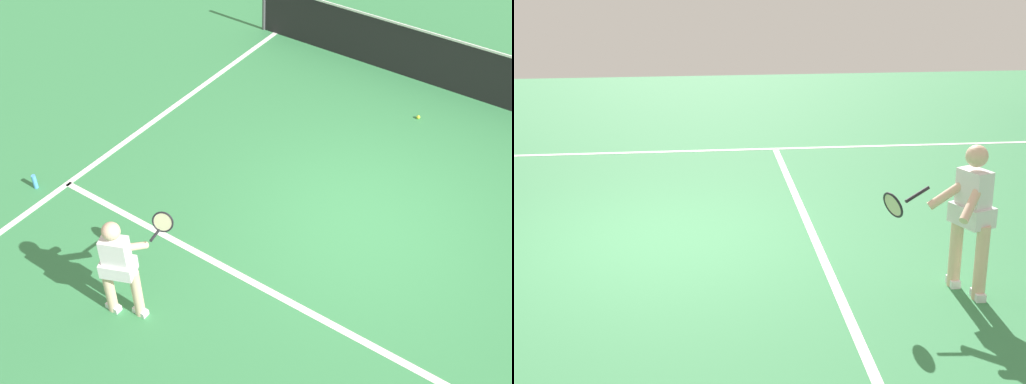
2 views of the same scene
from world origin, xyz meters
TOP-DOWN VIEW (x-y plane):
  - ground_plane at (0.00, 0.00)m, footprint 24.33×24.33m
  - service_line_marking at (0.00, -1.90)m, footprint 8.35×0.10m
  - sideline_left_marking at (-4.18, 0.00)m, footprint 0.10×16.72m
  - court_net at (0.00, 3.99)m, footprint 9.03×0.08m
  - tennis_player at (-1.71, -3.16)m, footprint 0.67×1.12m
  - tennis_ball_near at (-0.41, 2.82)m, footprint 0.07×0.07m
  - water_bottle at (-4.51, -2.24)m, footprint 0.07×0.07m

SIDE VIEW (x-z plane):
  - ground_plane at x=0.00m, z-range 0.00..0.00m
  - service_line_marking at x=0.00m, z-range 0.00..0.01m
  - sideline_left_marking at x=-4.18m, z-range 0.00..0.01m
  - tennis_ball_near at x=-0.41m, z-range 0.00..0.07m
  - water_bottle at x=-4.51m, z-range 0.00..0.24m
  - court_net at x=0.00m, z-range -0.03..1.07m
  - tennis_player at x=-1.71m, z-range 0.07..1.62m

